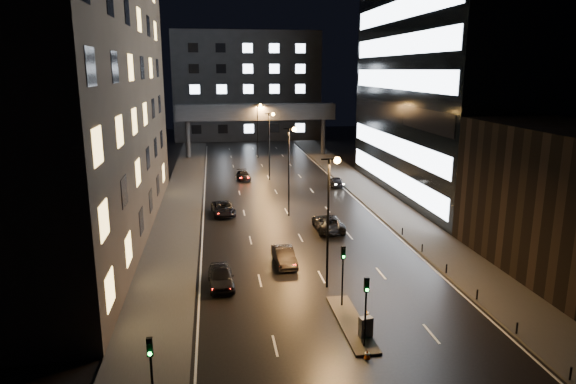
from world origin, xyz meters
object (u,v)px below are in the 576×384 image
object	(u,v)px
car_away_b	(284,256)
car_away_a	(221,277)
car_away_c	(223,208)
utility_cabinet	(366,327)
car_toward_b	(336,182)
car_away_d	(244,175)
car_toward_a	(328,223)

from	to	relation	value
car_away_b	car_away_a	bearing A→B (deg)	-148.10
car_away_b	car_away_c	xyz separation A→B (m)	(-4.82, 16.47, -0.02)
car_away_b	utility_cabinet	distance (m)	13.48
car_away_a	car_away_c	xyz separation A→B (m)	(0.64, 20.29, -0.07)
car_toward_b	car_away_a	bearing A→B (deg)	70.63
car_toward_b	utility_cabinet	bearing A→B (deg)	86.86
car_away_a	car_away_c	distance (m)	20.30
car_away_c	car_away_b	bearing A→B (deg)	-79.89
car_away_c	car_away_d	distance (m)	19.45
car_away_c	car_toward_b	size ratio (longest dim) A/B	1.19
car_away_a	utility_cabinet	world-z (taller)	car_away_a
car_toward_b	utility_cabinet	size ratio (longest dim) A/B	3.49
utility_cabinet	car_toward_b	bearing A→B (deg)	67.67
car_away_b	car_toward_a	bearing A→B (deg)	53.76
car_away_d	car_away_a	bearing A→B (deg)	-101.00
car_away_c	car_away_d	bearing A→B (deg)	73.33
car_away_a	car_toward_b	world-z (taller)	car_away_a
car_away_d	utility_cabinet	distance (m)	48.87
car_away_d	car_away_b	bearing A→B (deg)	-92.89
car_away_a	utility_cabinet	distance (m)	12.73
car_away_d	car_toward_a	bearing A→B (deg)	-79.91
car_away_a	car_away_d	size ratio (longest dim) A/B	1.06
car_away_d	car_away_c	bearing A→B (deg)	-105.43
car_away_d	car_toward_a	size ratio (longest dim) A/B	0.76
car_toward_a	utility_cabinet	size ratio (longest dim) A/B	4.61
car_toward_a	car_toward_b	size ratio (longest dim) A/B	1.32
car_away_d	utility_cabinet	xyz separation A→B (m)	(4.59, -48.66, 0.14)
car_toward_a	utility_cabinet	xyz separation A→B (m)	(-2.56, -22.05, -0.03)
car_away_a	car_away_b	xyz separation A→B (m)	(5.46, 3.82, -0.05)
car_away_a	car_toward_a	world-z (taller)	car_toward_a
car_away_c	utility_cabinet	bearing A→B (deg)	-80.83
car_away_a	car_toward_b	distance (m)	37.14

